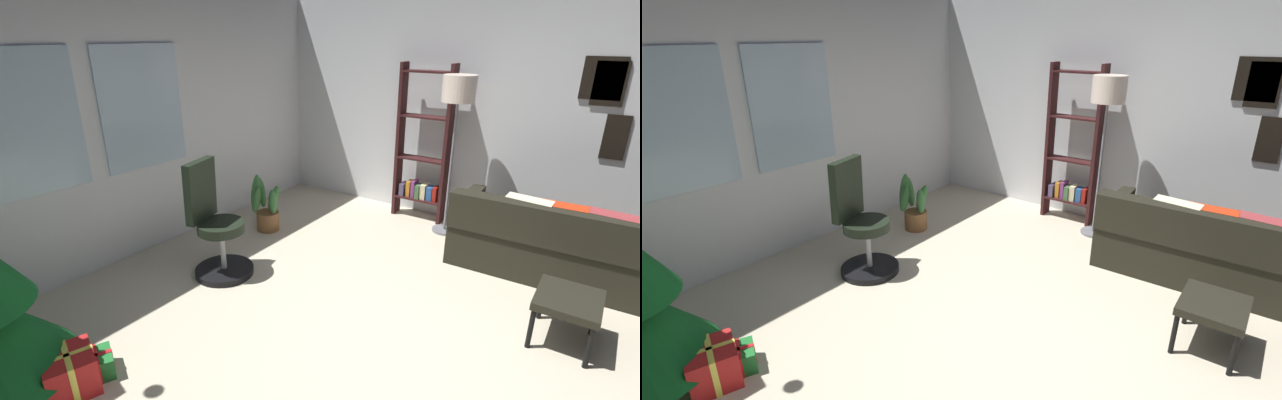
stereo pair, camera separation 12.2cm
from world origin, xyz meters
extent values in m
cube|color=beige|center=(0.00, 0.00, -0.05)|extent=(5.40, 5.91, 0.10)
cube|color=silver|center=(0.00, 3.01, 1.36)|extent=(5.40, 0.10, 2.73)
cube|color=silver|center=(-0.95, 2.95, 1.50)|extent=(0.90, 0.03, 1.20)
cube|color=silver|center=(0.14, 2.95, 1.50)|extent=(0.90, 0.03, 1.20)
cube|color=silver|center=(2.75, 0.00, 1.36)|extent=(0.10, 5.91, 2.73)
cube|color=black|center=(2.69, -0.77, 1.78)|extent=(0.02, 0.36, 0.41)
cube|color=black|center=(2.69, -0.98, 1.23)|extent=(0.02, 0.21, 0.44)
cube|color=black|center=(2.69, -0.83, 1.74)|extent=(0.02, 0.28, 0.42)
cube|color=black|center=(1.94, -0.80, 0.21)|extent=(0.89, 2.06, 0.41)
cube|color=black|center=(1.60, -0.81, 0.59)|extent=(0.24, 2.05, 0.35)
cube|color=black|center=(1.92, 0.15, 0.51)|extent=(0.85, 0.16, 0.20)
cube|color=black|center=(2.76, -1.39, 0.21)|extent=(0.78, 0.86, 0.41)
cube|color=red|center=(1.72, -0.73, 0.58)|extent=(0.20, 0.40, 0.41)
cube|color=beige|center=(1.71, -0.46, 0.58)|extent=(0.23, 0.42, 0.41)
cube|color=#933336|center=(1.72, -1.10, 0.58)|extent=(0.22, 0.42, 0.41)
cube|color=black|center=(0.82, -0.95, 0.36)|extent=(0.50, 0.44, 0.06)
cylinder|color=black|center=(0.60, -1.14, 0.16)|extent=(0.04, 0.04, 0.33)
cylinder|color=black|center=(1.04, -1.14, 0.16)|extent=(0.04, 0.04, 0.33)
cylinder|color=black|center=(0.60, -0.76, 0.16)|extent=(0.04, 0.04, 0.33)
cylinder|color=black|center=(1.04, -0.76, 0.16)|extent=(0.04, 0.04, 0.33)
cube|color=red|center=(-1.54, 1.60, 0.13)|extent=(0.39, 0.42, 0.26)
cube|color=#EAD84C|center=(-1.54, 1.60, 0.13)|extent=(0.15, 0.34, 0.27)
cube|color=#EAD84C|center=(-1.54, 1.60, 0.13)|extent=(0.30, 0.13, 0.27)
cube|color=#1E722D|center=(-1.38, 1.59, 0.08)|extent=(0.29, 0.30, 0.15)
cube|color=red|center=(-1.38, 1.59, 0.08)|extent=(0.21, 0.12, 0.16)
cube|color=red|center=(-1.38, 1.59, 0.08)|extent=(0.13, 0.24, 0.16)
cylinder|color=black|center=(0.08, 1.88, 0.03)|extent=(0.56, 0.56, 0.06)
cylinder|color=#B2B2B7|center=(0.08, 1.88, 0.28)|extent=(0.05, 0.05, 0.43)
cylinder|color=black|center=(0.08, 1.88, 0.49)|extent=(0.44, 0.44, 0.09)
cube|color=black|center=(0.03, 2.07, 0.83)|extent=(0.41, 0.20, 0.58)
cube|color=#371718|center=(2.48, 0.62, 0.94)|extent=(0.18, 0.04, 1.89)
cube|color=#371718|center=(2.48, 1.22, 0.94)|extent=(0.18, 0.04, 1.89)
cube|color=#371718|center=(2.48, 0.92, 0.25)|extent=(0.18, 0.56, 0.02)
cube|color=#371718|center=(2.48, 0.92, 0.76)|extent=(0.18, 0.56, 0.02)
cube|color=#371718|center=(2.48, 0.92, 1.27)|extent=(0.18, 0.56, 0.02)
cube|color=#371718|center=(2.48, 0.92, 1.79)|extent=(0.18, 0.56, 0.02)
cube|color=maroon|center=(2.50, 0.70, 0.35)|extent=(0.15, 0.05, 0.18)
cube|color=#265090|center=(2.50, 0.77, 0.35)|extent=(0.14, 0.07, 0.17)
cube|color=beige|center=(2.49, 0.85, 0.36)|extent=(0.16, 0.07, 0.19)
cube|color=#3E6139|center=(2.49, 0.92, 0.35)|extent=(0.17, 0.06, 0.17)
cube|color=#793479|center=(2.50, 0.98, 0.37)|extent=(0.15, 0.04, 0.21)
cube|color=#BB7522|center=(2.50, 1.05, 0.36)|extent=(0.15, 0.05, 0.19)
cube|color=#4E4462|center=(2.49, 1.13, 0.34)|extent=(0.17, 0.06, 0.16)
cylinder|color=slate|center=(2.25, 0.48, 0.01)|extent=(0.28, 0.28, 0.03)
cylinder|color=slate|center=(2.25, 0.48, 0.77)|extent=(0.03, 0.03, 1.48)
cylinder|color=#F7DFCC|center=(2.25, 0.48, 1.65)|extent=(0.35, 0.35, 0.28)
cylinder|color=brown|center=(1.10, 2.22, 0.11)|extent=(0.27, 0.27, 0.22)
ellipsoid|color=#397239|center=(1.10, 2.39, 0.44)|extent=(0.20, 0.11, 0.44)
ellipsoid|color=#397239|center=(1.03, 2.32, 0.37)|extent=(0.21, 0.15, 0.32)
ellipsoid|color=#397239|center=(1.19, 2.39, 0.41)|extent=(0.14, 0.19, 0.39)
ellipsoid|color=#397239|center=(1.19, 2.19, 0.38)|extent=(0.19, 0.20, 0.34)
ellipsoid|color=#397239|center=(1.11, 2.13, 0.37)|extent=(0.11, 0.12, 0.30)
camera|label=1|loc=(-2.49, -1.03, 2.18)|focal=24.75mm
camera|label=2|loc=(-2.41, -1.13, 2.18)|focal=24.75mm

